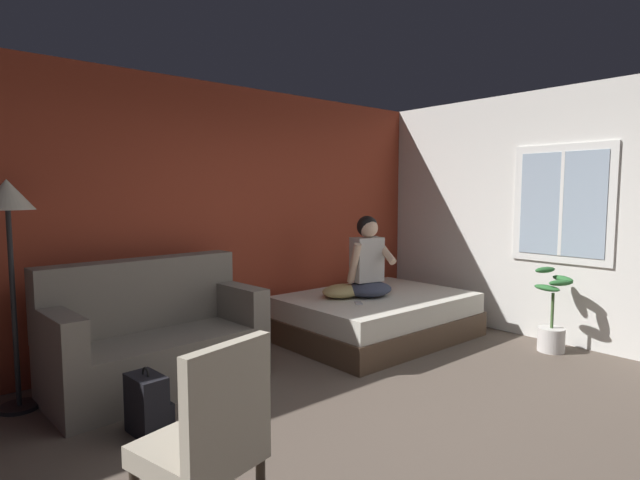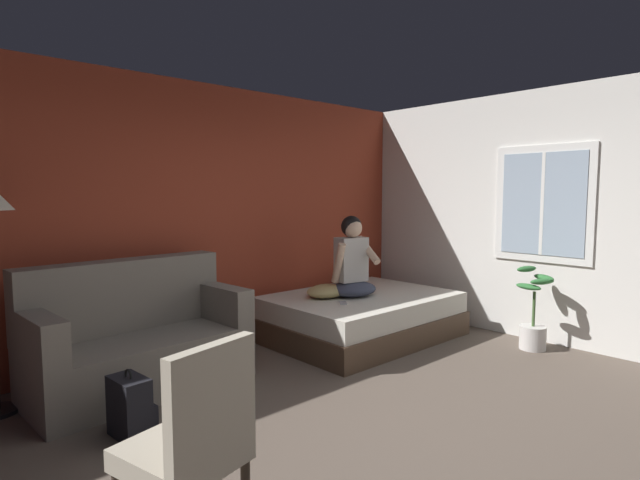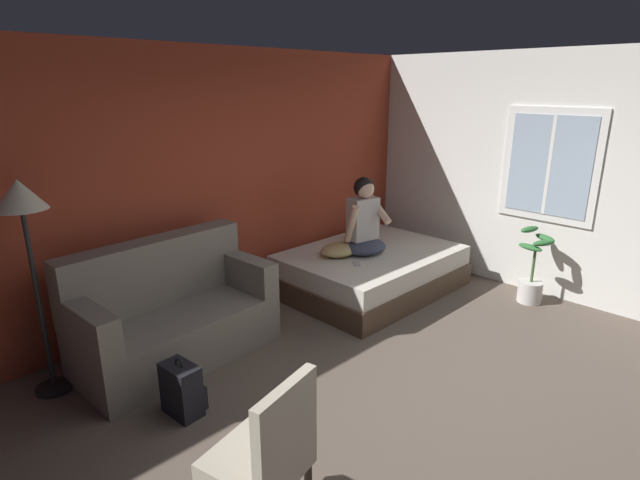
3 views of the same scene
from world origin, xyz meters
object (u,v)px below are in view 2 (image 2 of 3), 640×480
bed (361,316)px  side_chair (192,440)px  person_seated (352,264)px  potted_plant (533,320)px  cell_phone (343,303)px  couch (137,340)px  backpack (131,408)px  throw_pillow (327,291)px

bed → side_chair: (-3.02, -1.80, 0.30)m
person_seated → potted_plant: (1.11, -1.51, -0.53)m
person_seated → cell_phone: bearing=-149.3°
couch → bed: bearing=-6.6°
couch → backpack: (-0.38, -0.81, -0.20)m
bed → side_chair: size_ratio=2.07×
side_chair → bed: bearing=30.8°
backpack → potted_plant: bearing=-14.2°
couch → side_chair: size_ratio=1.78×
couch → potted_plant: bearing=-27.4°
couch → potted_plant: couch is taller
backpack → bed: bearing=10.7°
couch → side_chair: couch is taller
person_seated → potted_plant: 1.95m
side_chair → potted_plant: (4.00, 0.32, -0.23)m
backpack → couch: bearing=64.8°
potted_plant → couch: bearing=152.6°
bed → backpack: (-2.79, -0.53, -0.04)m
person_seated → backpack: bearing=-168.2°
cell_phone → potted_plant: (1.45, -1.31, -0.18)m
couch → side_chair: 2.17m
side_chair → throw_pillow: bearing=36.6°
cell_phone → potted_plant: size_ratio=0.17×
cell_phone → side_chair: bearing=69.3°
person_seated → couch: bearing=173.8°
couch → potted_plant: 3.83m
bed → potted_plant: (0.98, -1.48, 0.07)m
backpack → potted_plant: potted_plant is taller
throw_pillow → potted_plant: (1.36, -1.64, -0.25)m
throw_pillow → potted_plant: 2.15m
side_chair → potted_plant: size_ratio=1.15×
person_seated → bed: bearing=-12.7°
side_chair → backpack: (0.23, 1.27, -0.34)m
person_seated → backpack: person_seated is taller
potted_plant → bed: bearing=123.5°
person_seated → backpack: (-2.67, -0.56, -0.64)m
bed → backpack: bearing=-169.3°
person_seated → potted_plant: bearing=-53.8°
cell_phone → couch: bearing=23.8°
couch → person_seated: (2.29, -0.25, 0.44)m
throw_pillow → cell_phone: size_ratio=3.33×
side_chair → backpack: size_ratio=2.14×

